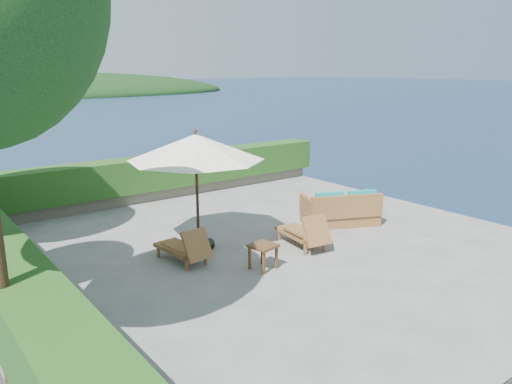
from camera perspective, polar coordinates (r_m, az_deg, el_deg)
ground at (r=11.73m, az=1.21°, el=-6.18°), size 12.00×12.00×0.00m
foundation at (r=12.35m, az=1.17°, el=-12.96°), size 12.00×12.00×3.00m
ocean at (r=13.07m, az=1.14°, el=-18.64°), size 600.00×600.00×0.00m
offshore_island at (r=152.15m, az=-25.55°, el=9.96°), size 126.00×57.60×12.60m
planter_wall_far at (r=16.25m, az=-11.16°, el=-0.06°), size 12.00×0.60×0.36m
planter_wall_left at (r=9.52m, az=-26.83°, el=-11.55°), size 0.60×12.00×0.36m
hedge_far at (r=16.10m, az=-11.27°, el=2.26°), size 12.40×0.90×1.00m
patio_umbrella at (r=11.18m, az=-6.89°, el=4.98°), size 3.61×3.61×2.74m
lounge_left at (r=10.76m, az=-8.16°, el=-6.28°), size 0.73×1.47×0.82m
lounge_right at (r=11.59m, az=5.56°, el=-4.60°), size 0.82×1.57×0.87m
side_table at (r=10.29m, az=0.82°, el=-6.52°), size 0.58×0.58×0.53m
wicker_loveseat at (r=13.42m, az=9.69°, el=-2.10°), size 2.19×1.72×0.96m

